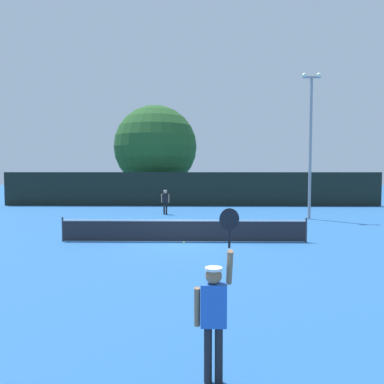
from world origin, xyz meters
name	(u,v)px	position (x,y,z in m)	size (l,w,h in m)	color
ground_plane	(184,242)	(0.00, 0.00, 0.00)	(120.00, 120.00, 0.00)	#235693
tennis_net	(184,230)	(0.00, 0.00, 0.51)	(10.71, 0.08, 1.07)	#232328
perimeter_fence	(191,189)	(0.00, 16.27, 1.46)	(32.56, 0.12, 2.91)	black
player_serving	(214,306)	(0.89, -10.92, 1.15)	(0.67, 0.40, 2.59)	blue
player_receiving	(165,200)	(-1.70, 10.03, 1.04)	(0.57, 0.25, 1.70)	black
tennis_ball	(184,243)	(0.02, -0.36, 0.03)	(0.07, 0.07, 0.07)	#CCE033
light_pole	(311,138)	(7.68, 7.72, 5.16)	(1.18, 0.28, 9.16)	gray
large_tree	(155,147)	(-3.65, 21.33, 5.37)	(8.16, 8.16, 9.46)	brown
parked_car_near	(118,191)	(-8.08, 24.29, 0.78)	(2.21, 4.33, 1.69)	black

